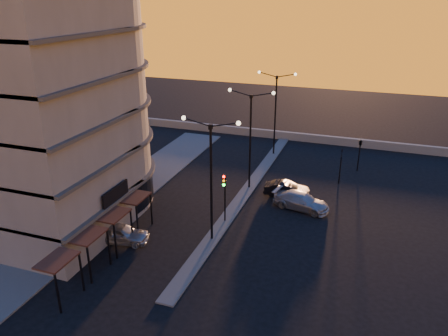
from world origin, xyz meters
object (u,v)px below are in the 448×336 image
traffic_light_main (224,190)px  car_hatchback (120,233)px  car_wagon (301,201)px  streetlamp_mid (250,132)px  car_sedan (286,189)px

traffic_light_main → car_hatchback: traffic_light_main is taller
car_hatchback → car_wagon: bearing=-61.3°
car_hatchback → traffic_light_main: bearing=-60.7°
streetlamp_mid → car_wagon: (5.45, -2.62, -4.88)m
car_sedan → car_hatchback: bearing=135.1°
streetlamp_mid → car_sedan: size_ratio=2.34×
car_wagon → traffic_light_main: bearing=141.8°
traffic_light_main → car_wagon: (5.45, 4.51, -2.17)m
car_sedan → car_wagon: bearing=-146.0°
traffic_light_main → car_wagon: traffic_light_main is taller
car_hatchback → car_wagon: size_ratio=0.87×
traffic_light_main → car_wagon: 7.40m
traffic_light_main → car_hatchback: size_ratio=0.99×
streetlamp_mid → car_hatchback: streetlamp_mid is taller
streetlamp_mid → car_sedan: 6.18m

